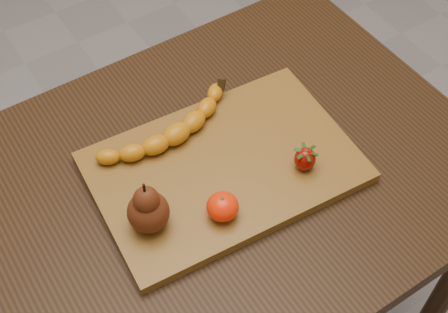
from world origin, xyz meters
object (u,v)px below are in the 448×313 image
cutting_board (224,167)px  pear (147,205)px  table (205,211)px  mandarin (223,207)px

cutting_board → pear: 0.18m
table → cutting_board: size_ratio=2.22×
table → cutting_board: 0.12m
pear → cutting_board: bearing=12.5°
table → cutting_board: cutting_board is taller
table → pear: bearing=-162.6°
cutting_board → mandarin: bearing=-120.0°
table → pear: size_ratio=9.43×
pear → mandarin: pear is taller
table → pear: (-0.13, -0.04, 0.17)m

